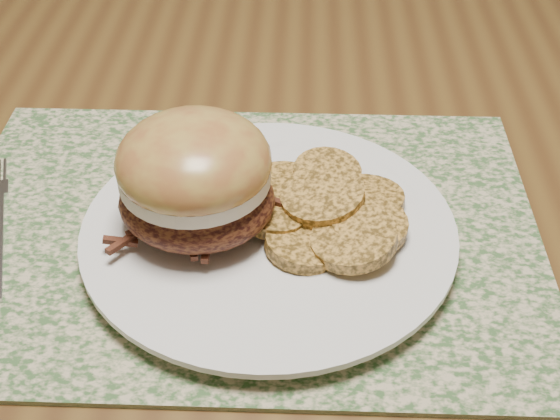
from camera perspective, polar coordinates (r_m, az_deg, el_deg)
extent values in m
cube|color=brown|center=(0.82, 9.23, 8.78)|extent=(1.50, 0.90, 0.04)
cube|color=#3A5E30|center=(0.60, -2.72, -1.48)|extent=(0.45, 0.33, 0.00)
cylinder|color=white|center=(0.58, -0.81, -1.73)|extent=(0.26, 0.26, 0.02)
ellipsoid|color=black|center=(0.56, -6.10, 0.80)|extent=(0.14, 0.14, 0.05)
cylinder|color=beige|center=(0.55, -6.26, 2.62)|extent=(0.13, 0.13, 0.01)
ellipsoid|color=#A37C35|center=(0.54, -6.34, 3.59)|extent=(0.14, 0.14, 0.06)
cylinder|color=#C08938|center=(0.60, 0.19, 1.78)|extent=(0.06, 0.06, 0.01)
cylinder|color=#C08938|center=(0.60, 3.48, 2.65)|extent=(0.08, 0.08, 0.02)
cylinder|color=#C08938|center=(0.59, 6.09, 0.78)|extent=(0.07, 0.07, 0.02)
cylinder|color=#C08938|center=(0.57, -0.46, -0.30)|extent=(0.05, 0.05, 0.02)
cylinder|color=#C08938|center=(0.57, 3.12, 1.06)|extent=(0.08, 0.08, 0.02)
cylinder|color=#C08938|center=(0.56, 6.51, -1.05)|extent=(0.07, 0.07, 0.01)
cylinder|color=#C08938|center=(0.55, 1.81, -2.48)|extent=(0.06, 0.06, 0.02)
cylinder|color=#C08938|center=(0.54, 5.43, -2.13)|extent=(0.09, 0.09, 0.02)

